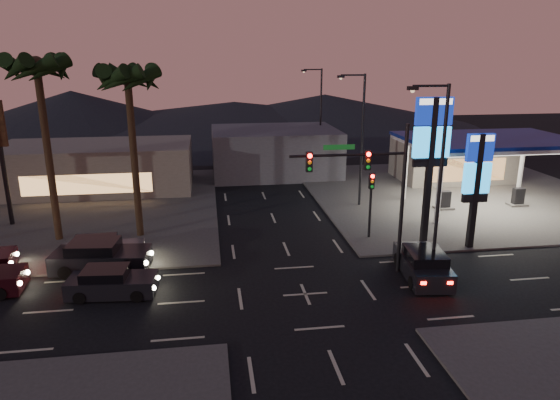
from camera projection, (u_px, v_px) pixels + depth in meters
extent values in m
plane|color=black|center=(305.00, 294.00, 24.49)|extent=(140.00, 140.00, 0.00)
cube|color=#47443F|center=(456.00, 194.00, 41.89)|extent=(24.00, 24.00, 0.12)
cube|color=#47443F|center=(55.00, 210.00, 37.46)|extent=(24.00, 24.00, 0.12)
cylinder|color=silver|center=(439.00, 190.00, 33.86)|extent=(0.36, 0.36, 5.00)
cylinder|color=silver|center=(405.00, 170.00, 39.56)|extent=(0.36, 0.36, 5.00)
cylinder|color=silver|center=(521.00, 166.00, 40.95)|extent=(0.36, 0.36, 5.00)
cube|color=silver|center=(488.00, 141.00, 36.65)|extent=(12.00, 8.00, 0.50)
cube|color=white|center=(488.00, 145.00, 36.73)|extent=(11.60, 7.60, 0.06)
cube|color=navy|center=(489.00, 139.00, 36.61)|extent=(12.20, 8.20, 0.25)
cube|color=black|center=(444.00, 200.00, 37.47)|extent=(0.80, 0.50, 1.40)
cube|color=black|center=(518.00, 197.00, 38.30)|extent=(0.80, 0.50, 1.40)
cube|color=#726B5B|center=(452.00, 159.00, 46.37)|extent=(10.00, 6.00, 4.00)
cube|color=black|center=(429.00, 174.00, 29.63)|extent=(0.35, 0.35, 9.00)
cube|color=navy|center=(434.00, 111.00, 28.59)|extent=(2.20, 0.30, 1.60)
cube|color=white|center=(435.00, 101.00, 28.44)|extent=(1.98, 0.32, 0.35)
cube|color=#199AF0|center=(432.00, 142.00, 29.10)|extent=(2.20, 0.30, 1.80)
cube|color=black|center=(430.00, 162.00, 29.43)|extent=(2.09, 0.28, 0.50)
cube|color=black|center=(475.00, 193.00, 29.31)|extent=(0.35, 0.35, 7.00)
cube|color=navy|center=(480.00, 147.00, 28.55)|extent=(1.60, 0.30, 1.60)
cube|color=white|center=(481.00, 138.00, 28.40)|extent=(1.44, 0.32, 0.35)
cube|color=#199AF0|center=(477.00, 178.00, 29.06)|extent=(1.60, 0.30, 1.80)
cube|color=black|center=(474.00, 198.00, 29.39)|extent=(1.52, 0.28, 0.50)
cylinder|color=black|center=(402.00, 200.00, 26.03)|extent=(0.20, 0.20, 8.00)
cylinder|color=black|center=(349.00, 155.00, 24.91)|extent=(6.00, 0.14, 0.14)
cube|color=#0C3F14|center=(339.00, 147.00, 24.73)|extent=(1.60, 0.05, 0.25)
cube|color=black|center=(368.00, 160.00, 25.14)|extent=(0.32, 0.25, 1.00)
sphere|color=#FF0C07|center=(369.00, 154.00, 24.90)|extent=(0.22, 0.22, 0.22)
sphere|color=orange|center=(368.00, 161.00, 25.00)|extent=(0.20, 0.20, 0.20)
sphere|color=#0CB226|center=(368.00, 167.00, 25.09)|extent=(0.20, 0.20, 0.20)
cube|color=black|center=(309.00, 162.00, 24.72)|extent=(0.32, 0.25, 1.00)
sphere|color=#FF0C07|center=(310.00, 156.00, 24.49)|extent=(0.22, 0.22, 0.22)
sphere|color=orange|center=(310.00, 163.00, 24.58)|extent=(0.20, 0.20, 0.20)
sphere|color=#0CB226|center=(310.00, 169.00, 24.67)|extent=(0.20, 0.20, 0.20)
cylinder|color=black|center=(370.00, 209.00, 31.34)|extent=(0.16, 0.16, 4.00)
cube|color=black|center=(372.00, 181.00, 30.84)|extent=(0.32, 0.25, 1.00)
sphere|color=#FF0C07|center=(373.00, 176.00, 30.60)|extent=(0.22, 0.22, 0.22)
sphere|color=orange|center=(372.00, 182.00, 30.69)|extent=(0.20, 0.20, 0.20)
sphere|color=#0CB226|center=(372.00, 187.00, 30.79)|extent=(0.20, 0.20, 0.20)
cylinder|color=black|center=(440.00, 186.00, 25.01)|extent=(0.18, 0.18, 10.00)
cylinder|color=black|center=(431.00, 86.00, 23.51)|extent=(1.80, 0.12, 0.12)
cube|color=black|center=(413.00, 88.00, 23.41)|extent=(0.50, 0.25, 0.18)
sphere|color=#FFCC8C|center=(413.00, 91.00, 23.45)|extent=(0.20, 0.20, 0.20)
cylinder|color=black|center=(362.00, 142.00, 37.36)|extent=(0.18, 0.18, 10.00)
cylinder|color=black|center=(353.00, 75.00, 35.86)|extent=(1.80, 0.12, 0.12)
cube|color=black|center=(341.00, 77.00, 35.76)|extent=(0.50, 0.25, 0.18)
sphere|color=#FFCC8C|center=(341.00, 78.00, 35.79)|extent=(0.20, 0.20, 0.20)
cylinder|color=black|center=(321.00, 119.00, 50.65)|extent=(0.18, 0.18, 10.00)
cylinder|color=black|center=(313.00, 69.00, 49.15)|extent=(1.80, 0.12, 0.12)
cube|color=black|center=(304.00, 71.00, 49.06)|extent=(0.50, 0.25, 0.18)
sphere|color=#FFCC8C|center=(304.00, 72.00, 49.09)|extent=(0.20, 0.20, 0.20)
cylinder|color=black|center=(134.00, 159.00, 30.84)|extent=(0.44, 0.44, 10.20)
sphere|color=black|center=(127.00, 74.00, 29.41)|extent=(0.90, 0.90, 0.90)
cone|color=black|center=(150.00, 79.00, 29.67)|extent=(0.90, 2.74, 1.91)
cone|color=black|center=(145.00, 79.00, 30.49)|extent=(2.57, 2.57, 1.91)
cone|color=black|center=(131.00, 78.00, 30.73)|extent=(2.74, 0.90, 1.91)
cone|color=black|center=(114.00, 79.00, 30.24)|extent=(2.57, 2.57, 1.91)
cone|color=black|center=(105.00, 80.00, 29.31)|extent=(0.90, 2.74, 1.91)
cone|color=black|center=(109.00, 80.00, 28.49)|extent=(2.57, 2.57, 1.91)
cone|color=black|center=(124.00, 81.00, 28.26)|extent=(2.74, 0.90, 1.91)
cone|color=black|center=(142.00, 80.00, 28.75)|extent=(2.57, 2.57, 1.91)
cylinder|color=black|center=(49.00, 157.00, 30.06)|extent=(0.44, 0.44, 10.80)
sphere|color=black|center=(36.00, 64.00, 28.55)|extent=(0.90, 0.90, 0.90)
cone|color=black|center=(61.00, 69.00, 28.81)|extent=(0.90, 2.74, 1.91)
cone|color=black|center=(58.00, 69.00, 29.63)|extent=(2.57, 2.57, 1.91)
cone|color=black|center=(44.00, 69.00, 29.87)|extent=(2.74, 0.90, 1.91)
cone|color=black|center=(25.00, 69.00, 29.38)|extent=(2.57, 2.57, 1.91)
cone|color=black|center=(13.00, 69.00, 28.45)|extent=(0.90, 2.74, 1.91)
cone|color=black|center=(14.00, 70.00, 27.63)|extent=(2.57, 2.57, 1.91)
cone|color=black|center=(29.00, 70.00, 27.40)|extent=(2.74, 0.90, 1.91)
cone|color=black|center=(49.00, 70.00, 27.89)|extent=(2.57, 2.57, 1.91)
cylinder|color=black|center=(6.00, 183.00, 33.51)|extent=(0.30, 0.30, 6.00)
cube|color=#726B5B|center=(97.00, 167.00, 42.89)|extent=(16.00, 8.00, 4.00)
cube|color=#4C4C51|center=(275.00, 151.00, 48.85)|extent=(12.00, 9.00, 4.40)
cone|color=black|center=(73.00, 110.00, 77.18)|extent=(40.00, 40.00, 6.00)
cone|color=black|center=(325.00, 110.00, 82.86)|extent=(50.00, 50.00, 5.00)
cone|color=black|center=(234.00, 114.00, 80.92)|extent=(60.00, 60.00, 4.00)
cube|color=black|center=(112.00, 285.00, 24.28)|extent=(4.32, 2.11, 0.86)
cube|color=black|center=(105.00, 274.00, 24.10)|extent=(2.22, 1.79, 0.62)
cylinder|color=black|center=(144.00, 281.00, 25.19)|extent=(0.63, 0.28, 0.61)
cylinder|color=black|center=(137.00, 296.00, 23.64)|extent=(0.63, 0.28, 0.61)
cylinder|color=black|center=(90.00, 283.00, 25.04)|extent=(0.63, 0.28, 0.61)
cylinder|color=black|center=(80.00, 298.00, 23.49)|extent=(0.63, 0.28, 0.61)
sphere|color=#FFF2BF|center=(158.00, 278.00, 24.93)|extent=(0.21, 0.21, 0.21)
sphere|color=#FFF2BF|center=(154.00, 288.00, 23.84)|extent=(0.21, 0.21, 0.21)
cube|color=#FF140A|center=(72.00, 278.00, 24.67)|extent=(0.10, 0.24, 0.13)
cube|color=#FF140A|center=(64.00, 289.00, 23.57)|extent=(0.10, 0.24, 0.13)
cylinder|color=black|center=(12.00, 277.00, 25.55)|extent=(0.71, 0.30, 0.69)
sphere|color=#FFF2BF|center=(27.00, 272.00, 25.36)|extent=(0.24, 0.24, 0.24)
sphere|color=#FFF2BF|center=(20.00, 283.00, 24.14)|extent=(0.24, 0.24, 0.24)
cube|color=slate|center=(102.00, 254.00, 27.94)|extent=(4.65, 2.14, 0.93)
cube|color=black|center=(95.00, 244.00, 27.71)|extent=(2.36, 1.87, 0.67)
cylinder|color=black|center=(130.00, 250.00, 29.10)|extent=(0.67, 0.28, 0.66)
cylinder|color=black|center=(128.00, 262.00, 27.45)|extent=(0.67, 0.28, 0.66)
cylinder|color=black|center=(78.00, 254.00, 28.57)|extent=(0.67, 0.28, 0.66)
cylinder|color=black|center=(72.00, 266.00, 26.91)|extent=(0.67, 0.28, 0.66)
sphere|color=#FFF2BF|center=(144.00, 246.00, 28.93)|extent=(0.23, 0.23, 0.23)
sphere|color=#FFF2BF|center=(143.00, 254.00, 27.76)|extent=(0.23, 0.23, 0.23)
cube|color=#FF140A|center=(61.00, 250.00, 28.06)|extent=(0.10, 0.26, 0.14)
cube|color=#FF140A|center=(56.00, 259.00, 26.89)|extent=(0.10, 0.26, 0.14)
cube|color=black|center=(102.00, 260.00, 26.98)|extent=(5.25, 2.65, 1.03)
cube|color=black|center=(94.00, 248.00, 26.78)|extent=(2.72, 2.21, 0.75)
cylinder|color=black|center=(136.00, 257.00, 28.06)|extent=(0.76, 0.35, 0.74)
cylinder|color=black|center=(127.00, 271.00, 26.18)|extent=(0.76, 0.35, 0.74)
cylinder|color=black|center=(78.00, 258.00, 27.94)|extent=(0.76, 0.35, 0.74)
cylinder|color=black|center=(65.00, 272.00, 26.06)|extent=(0.76, 0.35, 0.74)
sphere|color=#FFF2BF|center=(151.00, 253.00, 27.72)|extent=(0.25, 0.25, 0.25)
sphere|color=#FFF2BF|center=(146.00, 263.00, 26.39)|extent=(0.25, 0.25, 0.25)
cube|color=#FF140A|center=(59.00, 253.00, 27.50)|extent=(0.12, 0.30, 0.16)
cube|color=#FF140A|center=(49.00, 263.00, 26.18)|extent=(0.12, 0.30, 0.16)
cylinder|color=black|center=(2.00, 259.00, 27.84)|extent=(0.71, 0.32, 0.69)
sphere|color=#FFF2BF|center=(17.00, 254.00, 27.69)|extent=(0.24, 0.24, 0.24)
sphere|color=#FFF2BF|center=(11.00, 263.00, 26.50)|extent=(0.24, 0.24, 0.24)
cube|color=black|center=(422.00, 266.00, 26.31)|extent=(2.56, 4.93, 0.97)
cube|color=black|center=(425.00, 257.00, 25.82)|extent=(2.10, 2.57, 0.70)
cylinder|color=black|center=(398.00, 259.00, 27.80)|extent=(0.34, 0.71, 0.69)
cylinder|color=black|center=(430.00, 259.00, 27.83)|extent=(0.34, 0.71, 0.69)
cylinder|color=black|center=(412.00, 283.00, 24.92)|extent=(0.34, 0.71, 0.69)
cylinder|color=black|center=(449.00, 283.00, 24.95)|extent=(0.34, 0.71, 0.69)
cube|color=#FF140A|center=(424.00, 283.00, 23.98)|extent=(0.28, 0.12, 0.15)
cube|color=#FF140A|center=(450.00, 283.00, 24.01)|extent=(0.28, 0.12, 0.15)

